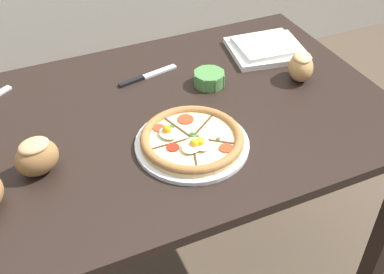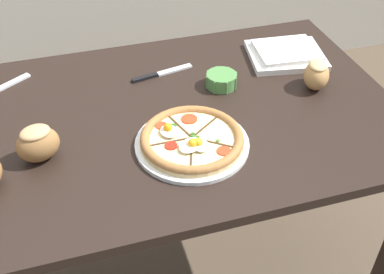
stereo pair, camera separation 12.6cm
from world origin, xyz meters
name	(u,v)px [view 2 (the right image)]	position (x,y,z in m)	size (l,w,h in m)	color
ground_plane	(178,269)	(0.00, 0.00, 0.00)	(12.00, 12.00, 0.00)	brown
dining_table	(174,140)	(0.00, 0.00, 0.66)	(1.31, 0.86, 0.76)	black
pizza	(192,140)	(0.01, -0.16, 0.78)	(0.30, 0.30, 0.05)	white
ramekin_bowl	(221,80)	(0.18, 0.09, 0.79)	(0.10, 0.10, 0.04)	#4C8442
napkin_folded	(286,54)	(0.45, 0.19, 0.78)	(0.28, 0.25, 0.04)	silver
bread_piece_near	(38,143)	(-0.38, -0.09, 0.82)	(0.13, 0.11, 0.10)	olive
bread_piece_far	(317,74)	(0.45, 0.00, 0.81)	(0.12, 0.13, 0.09)	#B27F47
knife_main	(1,88)	(-0.48, 0.27, 0.77)	(0.18, 0.13, 0.01)	silver
knife_spare	(161,73)	(0.02, 0.21, 0.77)	(0.21, 0.06, 0.01)	silver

